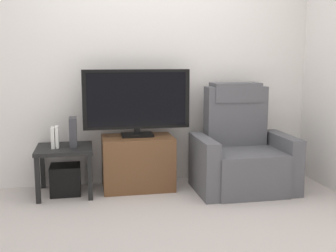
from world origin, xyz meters
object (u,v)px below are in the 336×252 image
object	(u,v)px
side_table	(65,155)
game_console	(73,132)
subwoofer_box	(66,179)
book_leftmost	(53,138)
television	(137,101)
recliner_armchair	(241,153)
book_middle	(57,137)
tv_stand	(138,162)

from	to	relation	value
side_table	game_console	xyz separation A→B (m)	(0.09, 0.01, 0.22)
subwoofer_box	game_console	bearing A→B (deg)	6.34
subwoofer_box	book_leftmost	distance (m)	0.44
television	book_leftmost	bearing A→B (deg)	-174.59
subwoofer_box	television	bearing A→B (deg)	4.59
book_leftmost	side_table	bearing A→B (deg)	11.31
recliner_armchair	subwoofer_box	bearing A→B (deg)	176.33
game_console	book_middle	bearing A→B (deg)	-168.83
recliner_armchair	game_console	distance (m)	1.71
game_console	recliner_armchair	bearing A→B (deg)	-6.09
tv_stand	side_table	xyz separation A→B (m)	(-0.73, -0.04, 0.13)
book_leftmost	television	bearing A→B (deg)	5.41
book_leftmost	recliner_armchair	bearing A→B (deg)	-4.56
game_console	side_table	bearing A→B (deg)	-173.66
book_middle	game_console	bearing A→B (deg)	11.17
tv_stand	side_table	distance (m)	0.74
recliner_armchair	subwoofer_box	distance (m)	1.79
tv_stand	subwoofer_box	bearing A→B (deg)	-176.90
side_table	book_middle	bearing A→B (deg)	-162.09
book_leftmost	game_console	distance (m)	0.20
recliner_armchair	tv_stand	bearing A→B (deg)	170.49
tv_stand	game_console	size ratio (longest dim) A/B	2.50
television	book_leftmost	xyz separation A→B (m)	(-0.83, -0.08, -0.33)
side_table	game_console	bearing A→B (deg)	6.34
television	book_middle	world-z (taller)	television
subwoofer_box	game_console	xyz separation A→B (m)	(0.09, 0.01, 0.47)
side_table	book_leftmost	distance (m)	0.20
side_table	book_leftmost	xyz separation A→B (m)	(-0.10, -0.02, 0.18)
television	subwoofer_box	world-z (taller)	television
television	game_console	bearing A→B (deg)	-175.66
side_table	television	bearing A→B (deg)	4.59
side_table	game_console	world-z (taller)	game_console
television	game_console	size ratio (longest dim) A/B	3.76
tv_stand	television	distance (m)	0.63
tv_stand	book_leftmost	size ratio (longest dim) A/B	3.57
book_leftmost	book_middle	world-z (taller)	book_middle
book_leftmost	game_console	bearing A→B (deg)	8.97
tv_stand	book_middle	size ratio (longest dim) A/B	3.41
tv_stand	side_table	world-z (taller)	tv_stand
recliner_armchair	game_console	bearing A→B (deg)	175.71
book_leftmost	book_middle	xyz separation A→B (m)	(0.04, 0.00, 0.00)
game_console	subwoofer_box	bearing A→B (deg)	-173.66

